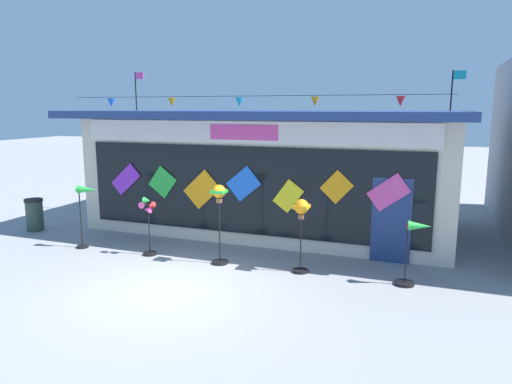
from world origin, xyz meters
TOP-DOWN VIEW (x-y plane):
  - ground_plane at (0.00, 0.00)m, footprint 80.00×80.00m
  - kite_shop_building at (0.33, 5.73)m, footprint 10.59×5.85m
  - wind_spinner_far_left at (-3.36, 1.74)m, footprint 0.70×0.30m
  - wind_spinner_left at (-1.59, 1.82)m, footprint 0.39×0.34m
  - wind_spinner_center_left at (0.31, 1.85)m, footprint 0.38×0.38m
  - wind_spinner_center_right at (2.21, 1.94)m, footprint 0.34×0.34m
  - wind_spinner_right at (4.55, 1.97)m, footprint 0.66×0.40m
  - trash_bin at (-6.07, 2.66)m, footprint 0.52×0.52m

SIDE VIEW (x-z plane):
  - ground_plane at x=0.00m, z-range 0.00..0.00m
  - trash_bin at x=-6.07m, z-range 0.01..0.96m
  - wind_spinner_right at x=4.55m, z-range 0.15..1.51m
  - wind_spinner_left at x=-1.59m, z-range 0.18..1.64m
  - wind_spinner_far_left at x=-3.36m, z-range 0.42..2.07m
  - wind_spinner_center_right at x=2.21m, z-range 0.44..2.08m
  - wind_spinner_center_left at x=0.31m, z-range 0.43..2.30m
  - kite_shop_building at x=0.33m, z-range -0.59..4.14m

